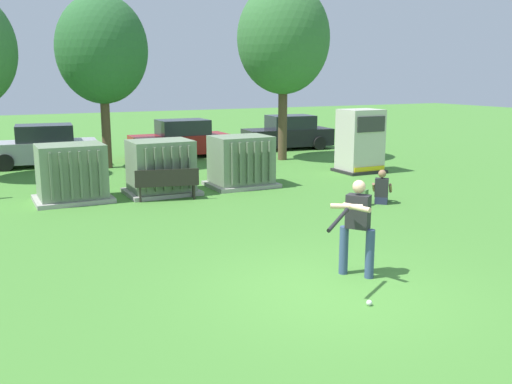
{
  "coord_description": "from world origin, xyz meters",
  "views": [
    {
      "loc": [
        -5.21,
        -7.54,
        3.53
      ],
      "look_at": [
        0.3,
        3.5,
        1.0
      ],
      "focal_mm": 40.22,
      "sensor_mm": 36.0,
      "label": 1
    }
  ],
  "objects_px": {
    "transformer_mid_east": "(241,162)",
    "parked_car_leftmost": "(42,147)",
    "sports_ball": "(369,303)",
    "backpack": "(362,197)",
    "transformer_mid_west": "(161,168)",
    "parked_car_right_of_center": "(288,133)",
    "batter": "(357,224)",
    "park_bench": "(167,182)",
    "parked_car_left_of_center": "(181,140)",
    "generator_enclosure": "(360,141)",
    "seated_spectator": "(382,190)",
    "transformer_west": "(72,174)"
  },
  "relations": [
    {
      "from": "transformer_west",
      "to": "parked_car_right_of_center",
      "type": "bearing_deg",
      "value": 33.34
    },
    {
      "from": "transformer_mid_west",
      "to": "batter",
      "type": "relative_size",
      "value": 1.21
    },
    {
      "from": "transformer_mid_east",
      "to": "sports_ball",
      "type": "height_order",
      "value": "transformer_mid_east"
    },
    {
      "from": "batter",
      "to": "sports_ball",
      "type": "bearing_deg",
      "value": -116.39
    },
    {
      "from": "transformer_west",
      "to": "batter",
      "type": "bearing_deg",
      "value": -68.35
    },
    {
      "from": "park_bench",
      "to": "seated_spectator",
      "type": "height_order",
      "value": "seated_spectator"
    },
    {
      "from": "transformer_mid_east",
      "to": "park_bench",
      "type": "bearing_deg",
      "value": -160.33
    },
    {
      "from": "parked_car_leftmost",
      "to": "parked_car_right_of_center",
      "type": "relative_size",
      "value": 1.0
    },
    {
      "from": "seated_spectator",
      "to": "parked_car_leftmost",
      "type": "bearing_deg",
      "value": 124.23
    },
    {
      "from": "park_bench",
      "to": "parked_car_left_of_center",
      "type": "bearing_deg",
      "value": 68.34
    },
    {
      "from": "parked_car_right_of_center",
      "to": "generator_enclosure",
      "type": "bearing_deg",
      "value": -97.74
    },
    {
      "from": "transformer_west",
      "to": "seated_spectator",
      "type": "distance_m",
      "value": 8.75
    },
    {
      "from": "park_bench",
      "to": "parked_car_leftmost",
      "type": "relative_size",
      "value": 0.42
    },
    {
      "from": "batter",
      "to": "parked_car_left_of_center",
      "type": "xyz_separation_m",
      "value": [
        2.25,
        15.81,
        -0.22
      ]
    },
    {
      "from": "transformer_west",
      "to": "parked_car_left_of_center",
      "type": "relative_size",
      "value": 0.5
    },
    {
      "from": "transformer_mid_east",
      "to": "generator_enclosure",
      "type": "xyz_separation_m",
      "value": [
        5.09,
        0.57,
        0.35
      ]
    },
    {
      "from": "sports_ball",
      "to": "parked_car_left_of_center",
      "type": "xyz_separation_m",
      "value": [
        2.83,
        16.99,
        0.71
      ]
    },
    {
      "from": "transformer_mid_east",
      "to": "park_bench",
      "type": "height_order",
      "value": "transformer_mid_east"
    },
    {
      "from": "park_bench",
      "to": "parked_car_right_of_center",
      "type": "distance_m",
      "value": 12.3
    },
    {
      "from": "batter",
      "to": "sports_ball",
      "type": "relative_size",
      "value": 19.33
    },
    {
      "from": "transformer_mid_east",
      "to": "parked_car_leftmost",
      "type": "xyz_separation_m",
      "value": [
        -5.21,
        7.29,
        -0.04
      ]
    },
    {
      "from": "sports_ball",
      "to": "backpack",
      "type": "bearing_deg",
      "value": 54.23
    },
    {
      "from": "seated_spectator",
      "to": "parked_car_left_of_center",
      "type": "distance_m",
      "value": 11.42
    },
    {
      "from": "parked_car_leftmost",
      "to": "parked_car_left_of_center",
      "type": "xyz_separation_m",
      "value": [
        5.69,
        -0.04,
        0.0
      ]
    },
    {
      "from": "transformer_mid_east",
      "to": "sports_ball",
      "type": "xyz_separation_m",
      "value": [
        -2.35,
        -9.74,
        -0.74
      ]
    },
    {
      "from": "generator_enclosure",
      "to": "parked_car_leftmost",
      "type": "bearing_deg",
      "value": 146.9
    },
    {
      "from": "park_bench",
      "to": "batter",
      "type": "bearing_deg",
      "value": -82.26
    },
    {
      "from": "generator_enclosure",
      "to": "seated_spectator",
      "type": "xyz_separation_m",
      "value": [
        -2.62,
        -4.57,
        -0.76
      ]
    },
    {
      "from": "parked_car_right_of_center",
      "to": "parked_car_leftmost",
      "type": "bearing_deg",
      "value": -178.63
    },
    {
      "from": "transformer_mid_east",
      "to": "backpack",
      "type": "xyz_separation_m",
      "value": [
        1.82,
        -3.96,
        -0.57
      ]
    },
    {
      "from": "transformer_mid_east",
      "to": "batter",
      "type": "distance_m",
      "value": 8.75
    },
    {
      "from": "parked_car_leftmost",
      "to": "parked_car_left_of_center",
      "type": "distance_m",
      "value": 5.69
    },
    {
      "from": "transformer_mid_east",
      "to": "parked_car_right_of_center",
      "type": "bearing_deg",
      "value": 51.36
    },
    {
      "from": "transformer_mid_west",
      "to": "parked_car_right_of_center",
      "type": "distance_m",
      "value": 11.53
    },
    {
      "from": "transformer_west",
      "to": "parked_car_right_of_center",
      "type": "distance_m",
      "value": 13.49
    },
    {
      "from": "transformer_mid_east",
      "to": "parked_car_right_of_center",
      "type": "relative_size",
      "value": 0.48
    },
    {
      "from": "batter",
      "to": "transformer_west",
      "type": "bearing_deg",
      "value": 111.65
    },
    {
      "from": "transformer_mid_west",
      "to": "parked_car_leftmost",
      "type": "relative_size",
      "value": 0.48
    },
    {
      "from": "seated_spectator",
      "to": "generator_enclosure",
      "type": "bearing_deg",
      "value": 60.17
    },
    {
      "from": "parked_car_right_of_center",
      "to": "park_bench",
      "type": "bearing_deg",
      "value": -135.93
    },
    {
      "from": "transformer_west",
      "to": "transformer_mid_east",
      "type": "bearing_deg",
      "value": -1.55
    },
    {
      "from": "backpack",
      "to": "batter",
      "type": "bearing_deg",
      "value": -127.86
    },
    {
      "from": "sports_ball",
      "to": "parked_car_right_of_center",
      "type": "height_order",
      "value": "parked_car_right_of_center"
    },
    {
      "from": "park_bench",
      "to": "seated_spectator",
      "type": "distance_m",
      "value": 6.06
    },
    {
      "from": "sports_ball",
      "to": "parked_car_leftmost",
      "type": "relative_size",
      "value": 0.02
    },
    {
      "from": "park_bench",
      "to": "parked_car_left_of_center",
      "type": "relative_size",
      "value": 0.44
    },
    {
      "from": "backpack",
      "to": "generator_enclosure",
      "type": "bearing_deg",
      "value": 54.14
    },
    {
      "from": "backpack",
      "to": "parked_car_leftmost",
      "type": "bearing_deg",
      "value": 122.02
    },
    {
      "from": "generator_enclosure",
      "to": "parked_car_leftmost",
      "type": "xyz_separation_m",
      "value": [
        -10.3,
        6.72,
        -0.38
      ]
    },
    {
      "from": "sports_ball",
      "to": "parked_car_left_of_center",
      "type": "distance_m",
      "value": 17.23
    }
  ]
}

